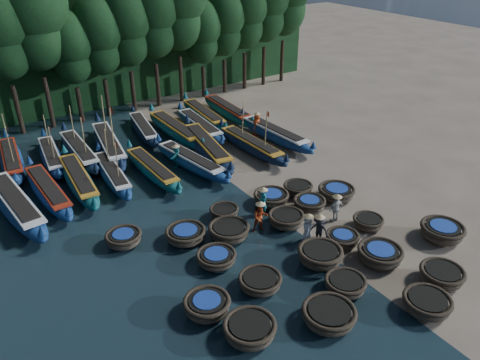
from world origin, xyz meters
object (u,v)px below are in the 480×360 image
coracle_7 (345,284)px  coracle_19 (336,192)px  coracle_23 (271,198)px  fisherman_6 (257,123)px  long_boat_16 (204,115)px  long_boat_5 (191,161)px  coracle_11 (260,282)px  long_boat_12 (109,145)px  coracle_22 (224,212)px  coracle_5 (250,329)px  coracle_3 (427,303)px  fisherman_2 (260,216)px  long_boat_11 (79,151)px  fisherman_1 (263,200)px  coracle_6 (329,315)px  fisherman_3 (319,229)px  coracle_18 (309,204)px  long_boat_13 (144,129)px  coracle_12 (320,255)px  long_boat_7 (251,145)px  long_boat_8 (275,134)px  coracle_10 (207,305)px  long_boat_9 (12,160)px  coracle_16 (229,231)px  coracle_13 (342,239)px  coracle_21 (186,234)px  coracle_15 (216,258)px  fisherman_5 (176,156)px  long_boat_15 (200,126)px  coracle_4 (442,275)px  coracle_9 (442,231)px  long_boat_1 (48,191)px  coracle_14 (368,222)px  long_boat_17 (228,110)px  coracle_20 (124,238)px  coracle_24 (298,188)px  coracle_8 (380,254)px  long_boat_2 (79,180)px  long_boat_10 (51,156)px  long_boat_0 (16,204)px

coracle_7 → coracle_19: 8.03m
coracle_23 → fisherman_6: bearing=59.1°
long_boat_16 → long_boat_5: bearing=-120.6°
coracle_11 → long_boat_12: long_boat_12 is taller
coracle_22 → coracle_5: bearing=-115.4°
coracle_3 → fisherman_2: fisherman_2 is taller
long_boat_11 → fisherman_1: (6.21, -12.82, 0.38)m
coracle_6 → fisherman_3: size_ratio=1.29×
coracle_18 → long_boat_13: long_boat_13 is taller
coracle_22 → long_boat_11: size_ratio=0.21×
long_boat_11 → coracle_12: bearing=-70.4°
long_boat_7 → long_boat_8: bearing=12.4°
fisherman_2 → coracle_22: bearing=135.4°
coracle_10 → long_boat_9: long_boat_9 is taller
coracle_16 → coracle_13: bearing=-39.3°
coracle_21 → long_boat_13: (3.82, 14.08, 0.08)m
coracle_3 → coracle_15: coracle_3 is taller
coracle_21 → coracle_16: bearing=-27.6°
fisherman_5 → fisherman_6: fisherman_6 is taller
coracle_23 → fisherman_2: (-2.10, -1.83, 0.48)m
coracle_15 → long_boat_15: (7.29, 14.56, 0.17)m
coracle_4 → coracle_9: bearing=35.4°
coracle_21 → fisherman_5: fisherman_5 is taller
long_boat_1 → fisherman_3: (10.11, -12.05, 0.33)m
coracle_6 → coracle_14: 7.52m
coracle_9 → fisherman_3: bearing=150.0°
long_boat_17 → coracle_9: bearing=-87.7°
coracle_16 → coracle_15: bearing=-138.7°
coracle_19 → coracle_20: 12.32m
coracle_10 → coracle_23: (7.43, 5.49, -0.02)m
coracle_7 → coracle_9: (6.91, 0.11, 0.08)m
coracle_6 → coracle_24: bearing=56.9°
coracle_10 → coracle_16: coracle_16 is taller
coracle_10 → fisherman_1: fisherman_1 is taller
coracle_8 → fisherman_5: 14.80m
coracle_9 → fisherman_1: bearing=132.2°
coracle_9 → coracle_22: 11.30m
coracle_13 → coracle_15: 6.40m
coracle_6 → coracle_11: bearing=108.4°
coracle_9 → long_boat_2: (-13.74, 15.58, 0.07)m
coracle_15 → coracle_24: size_ratio=1.05×
coracle_10 → long_boat_13: long_boat_13 is taller
long_boat_17 → fisherman_3: bearing=-105.1°
coracle_10 → long_boat_16: long_boat_16 is taller
coracle_23 → long_boat_10: 15.44m
fisherman_6 → coracle_6: bearing=24.3°
long_boat_2 → long_boat_13: bearing=43.7°
fisherman_3 → coracle_7: bearing=-47.9°
long_boat_0 → long_boat_9: 6.42m
coracle_18 → fisherman_3: bearing=-123.1°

